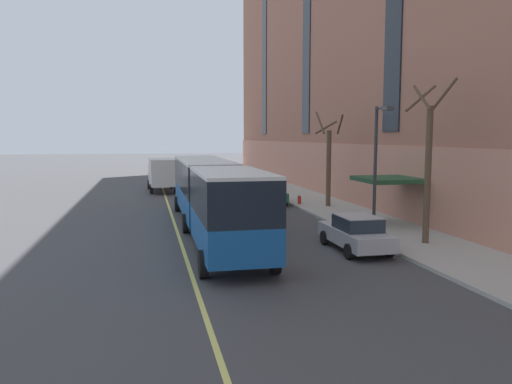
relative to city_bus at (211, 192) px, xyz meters
name	(u,v)px	position (x,y,z in m)	size (l,w,h in m)	color
ground_plane	(245,257)	(0.69, -5.54, -2.11)	(260.00, 260.00, 0.00)	#424244
sidewalk	(398,233)	(9.16, -2.54, -2.03)	(4.45, 160.00, 0.15)	#ADA89E
city_bus	(211,192)	(0.00, 0.00, 0.00)	(2.97, 19.43, 3.63)	#19569E
parked_car_silver_0	(356,233)	(5.60, -5.44, -1.32)	(1.98, 4.57, 1.56)	#B7B7BC
parked_car_navy_2	(245,181)	(5.75, 20.09, -1.32)	(1.97, 4.22, 1.56)	navy
parked_car_green_3	(269,193)	(5.67, 10.28, -1.32)	(2.11, 4.77, 1.56)	#23603D
box_truck	(162,173)	(-1.81, 19.98, -0.41)	(2.55, 6.70, 2.98)	silver
street_tree_mid_block	(428,164)	(9.09, -5.21, 1.63)	(1.76, 1.58, 7.32)	brown
street_tree_far_uptown	(329,161)	(9.07, 7.15, 1.18)	(1.73, 1.78, 6.49)	brown
street_lamp	(378,156)	(7.54, -3.41, 1.90)	(0.36, 1.48, 6.20)	#2D2D30
fire_hydrant	(299,199)	(7.44, 8.55, -1.61)	(0.42, 0.24, 0.72)	red
lane_centerline	(181,244)	(-1.70, -2.54, -2.10)	(0.16, 140.00, 0.01)	#E0D66B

